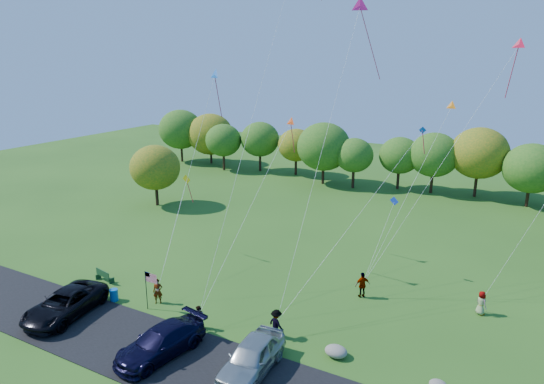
% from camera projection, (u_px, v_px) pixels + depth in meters
% --- Properties ---
extents(ground, '(140.00, 140.00, 0.00)m').
position_uv_depth(ground, '(231.00, 331.00, 30.08)').
color(ground, '#295418').
rests_on(ground, ground).
extents(asphalt_lane, '(44.00, 6.00, 0.06)m').
position_uv_depth(asphalt_lane, '(191.00, 365.00, 26.69)').
color(asphalt_lane, black).
rests_on(asphalt_lane, ground).
extents(treeline, '(76.94, 27.19, 8.57)m').
position_uv_depth(treeline, '(389.00, 155.00, 59.47)').
color(treeline, '#341E13').
rests_on(treeline, ground).
extents(minivan_dark, '(3.74, 6.41, 1.68)m').
position_uv_depth(minivan_dark, '(65.00, 304.00, 31.51)').
color(minivan_dark, black).
rests_on(minivan_dark, asphalt_lane).
extents(minivan_navy, '(3.21, 5.94, 1.63)m').
position_uv_depth(minivan_navy, '(161.00, 342.00, 27.32)').
color(minivan_navy, black).
rests_on(minivan_navy, asphalt_lane).
extents(minivan_silver, '(2.49, 5.42, 1.80)m').
position_uv_depth(minivan_silver, '(252.00, 357.00, 25.83)').
color(minivan_silver, '#9FA6A9').
rests_on(minivan_silver, asphalt_lane).
extents(flyer_a, '(0.77, 0.73, 1.78)m').
position_uv_depth(flyer_a, '(158.00, 291.00, 33.22)').
color(flyer_a, '#4C4C59').
rests_on(flyer_a, ground).
extents(flyer_b, '(0.88, 0.76, 1.56)m').
position_uv_depth(flyer_b, '(199.00, 318.00, 30.04)').
color(flyer_b, '#4C4C59').
rests_on(flyer_b, ground).
extents(flyer_c, '(1.33, 1.02, 1.82)m').
position_uv_depth(flyer_c, '(276.00, 324.00, 29.14)').
color(flyer_c, '#4C4C59').
rests_on(flyer_c, ground).
extents(flyer_d, '(1.11, 1.08, 1.87)m').
position_uv_depth(flyer_d, '(362.00, 285.00, 34.03)').
color(flyer_d, '#4C4C59').
rests_on(flyer_d, ground).
extents(flyer_e, '(0.94, 0.92, 1.63)m').
position_uv_depth(flyer_e, '(481.00, 303.00, 31.80)').
color(flyer_e, '#4C4C59').
rests_on(flyer_e, ground).
extents(park_bench, '(1.69, 0.59, 0.94)m').
position_uv_depth(park_bench, '(104.00, 275.00, 36.51)').
color(park_bench, '#14371C').
rests_on(park_bench, ground).
extents(trash_barrel, '(0.57, 0.57, 0.85)m').
position_uv_depth(trash_barrel, '(114.00, 295.00, 33.68)').
color(trash_barrel, '#0B56A6').
rests_on(trash_barrel, ground).
extents(flag_assembly, '(1.02, 0.66, 2.77)m').
position_uv_depth(flag_assembly, '(149.00, 281.00, 31.97)').
color(flag_assembly, black).
rests_on(flag_assembly, ground).
extents(boulder_near, '(1.31, 1.03, 0.66)m').
position_uv_depth(boulder_near, '(336.00, 351.00, 27.41)').
color(boulder_near, gray).
rests_on(boulder_near, ground).
extents(kites_aloft, '(28.67, 8.40, 19.99)m').
position_uv_depth(kites_aloft, '(350.00, 48.00, 35.03)').
color(kites_aloft, '#D61771').
rests_on(kites_aloft, ground).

